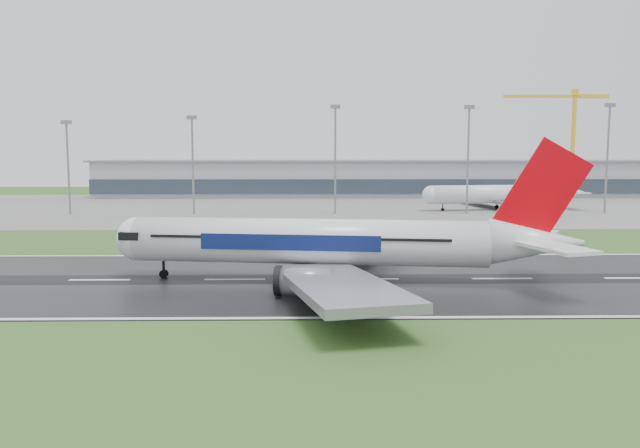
{
  "coord_description": "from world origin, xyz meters",
  "views": [
    {
      "loc": [
        -28.76,
        -90.48,
        18.75
      ],
      "look_at": [
        -27.09,
        12.0,
        7.0
      ],
      "focal_mm": 34.7,
      "sensor_mm": 36.0,
      "label": 1
    }
  ],
  "objects": [
    {
      "name": "ground",
      "position": [
        0.0,
        0.0,
        0.0
      ],
      "size": [
        520.0,
        520.0,
        0.0
      ],
      "primitive_type": "plane",
      "color": "#2D541E",
      "rests_on": "ground"
    },
    {
      "name": "runway",
      "position": [
        0.0,
        0.0,
        0.05
      ],
      "size": [
        400.0,
        45.0,
        0.1
      ],
      "primitive_type": "cube",
      "color": "black",
      "rests_on": "ground"
    },
    {
      "name": "apron",
      "position": [
        0.0,
        125.0,
        0.04
      ],
      "size": [
        400.0,
        130.0,
        0.08
      ],
      "primitive_type": "cube",
      "color": "slate",
      "rests_on": "ground"
    },
    {
      "name": "terminal",
      "position": [
        0.0,
        185.0,
        7.5
      ],
      "size": [
        240.0,
        36.0,
        15.0
      ],
      "primitive_type": "cube",
      "color": "#93959E",
      "rests_on": "ground"
    },
    {
      "name": "main_airliner",
      "position": [
        -24.32,
        -2.02,
        10.06
      ],
      "size": [
        75.47,
        72.72,
        19.92
      ],
      "primitive_type": null,
      "rotation": [
        0.0,
        0.0,
        -0.13
      ],
      "color": "silver",
      "rests_on": "runway"
    },
    {
      "name": "parked_airliner",
      "position": [
        34.75,
        112.59,
        8.55
      ],
      "size": [
        65.42,
        62.09,
        16.95
      ],
      "primitive_type": null,
      "rotation": [
        0.0,
        0.0,
        0.15
      ],
      "color": "silver",
      "rests_on": "apron"
    },
    {
      "name": "tower_crane",
      "position": [
        94.88,
        200.0,
        24.05
      ],
      "size": [
        49.1,
        3.7,
        48.09
      ],
      "primitive_type": null,
      "rotation": [
        0.0,
        0.0,
        -0.02
      ],
      "color": "yellow",
      "rests_on": "ground"
    },
    {
      "name": "floodmast_0",
      "position": [
        -102.61,
        100.0,
        13.76
      ],
      "size": [
        0.64,
        0.64,
        27.52
      ],
      "primitive_type": "cylinder",
      "color": "gray",
      "rests_on": "ground"
    },
    {
      "name": "floodmast_1",
      "position": [
        -64.63,
        100.0,
        14.49
      ],
      "size": [
        0.64,
        0.64,
        28.98
      ],
      "primitive_type": "cylinder",
      "color": "gray",
      "rests_on": "ground"
    },
    {
      "name": "floodmast_2",
      "position": [
        -20.99,
        100.0,
        16.13
      ],
      "size": [
        0.64,
        0.64,
        32.27
      ],
      "primitive_type": "cylinder",
      "color": "gray",
      "rests_on": "ground"
    },
    {
      "name": "floodmast_3",
      "position": [
        19.96,
        100.0,
        16.09
      ],
      "size": [
        0.64,
        0.64,
        32.18
      ],
      "primitive_type": "cylinder",
      "color": "gray",
      "rests_on": "ground"
    },
    {
      "name": "floodmast_4",
      "position": [
        63.24,
        100.0,
        16.4
      ],
      "size": [
        0.64,
        0.64,
        32.8
      ],
      "primitive_type": "cylinder",
      "color": "gray",
      "rests_on": "ground"
    }
  ]
}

